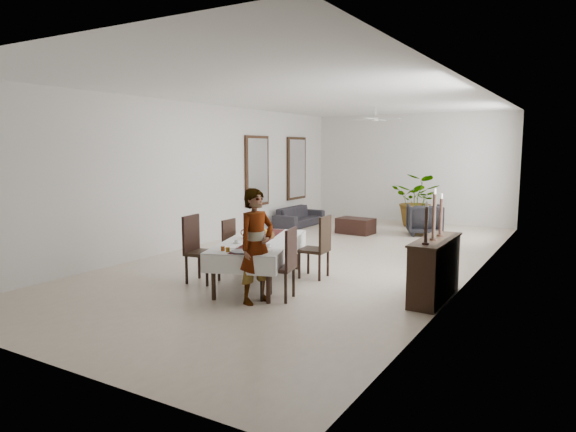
{
  "coord_description": "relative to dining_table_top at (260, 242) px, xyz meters",
  "views": [
    {
      "loc": [
        4.66,
        -9.06,
        2.19
      ],
      "look_at": [
        0.25,
        -1.61,
        1.05
      ],
      "focal_mm": 32.0,
      "sensor_mm": 36.0,
      "label": 1
    }
  ],
  "objects": [
    {
      "name": "floor",
      "position": [
        -0.08,
        2.23,
        -0.68
      ],
      "size": [
        6.0,
        12.0,
        0.0
      ],
      "primitive_type": "cube",
      "color": "beige",
      "rests_on": "ground"
    },
    {
      "name": "ceiling",
      "position": [
        -0.08,
        2.23,
        2.52
      ],
      "size": [
        6.0,
        12.0,
        0.02
      ],
      "primitive_type": "cube",
      "color": "white",
      "rests_on": "wall_back"
    },
    {
      "name": "wall_back",
      "position": [
        -0.08,
        8.23,
        0.92
      ],
      "size": [
        6.0,
        0.02,
        3.2
      ],
      "primitive_type": "cube",
      "color": "silver",
      "rests_on": "floor"
    },
    {
      "name": "wall_front",
      "position": [
        -0.08,
        -3.77,
        0.92
      ],
      "size": [
        6.0,
        0.02,
        3.2
      ],
      "primitive_type": "cube",
      "color": "silver",
      "rests_on": "floor"
    },
    {
      "name": "wall_left",
      "position": [
        -3.08,
        2.23,
        0.92
      ],
      "size": [
        0.02,
        12.0,
        3.2
      ],
      "primitive_type": "cube",
      "color": "silver",
      "rests_on": "floor"
    },
    {
      "name": "wall_right",
      "position": [
        2.92,
        2.23,
        0.92
      ],
      "size": [
        0.02,
        12.0,
        3.2
      ],
      "primitive_type": "cube",
      "color": "silver",
      "rests_on": "floor"
    },
    {
      "name": "dining_table_top",
      "position": [
        0.0,
        0.0,
        0.0
      ],
      "size": [
        1.6,
        2.42,
        0.05
      ],
      "primitive_type": "cube",
      "rotation": [
        0.0,
        0.0,
        0.33
      ],
      "color": "black",
      "rests_on": "table_leg_fl"
    },
    {
      "name": "table_leg_fl",
      "position": [
        -0.05,
        -1.14,
        -0.35
      ],
      "size": [
        0.08,
        0.08,
        0.65
      ],
      "primitive_type": "cylinder",
      "rotation": [
        0.0,
        0.0,
        0.33
      ],
      "color": "black",
      "rests_on": "floor"
    },
    {
      "name": "table_leg_fr",
      "position": [
        0.73,
        -0.88,
        -0.35
      ],
      "size": [
        0.08,
        0.08,
        0.65
      ],
      "primitive_type": "cylinder",
      "rotation": [
        0.0,
        0.0,
        0.33
      ],
      "color": "black",
      "rests_on": "floor"
    },
    {
      "name": "table_leg_bl",
      "position": [
        -0.73,
        0.88,
        -0.35
      ],
      "size": [
        0.08,
        0.08,
        0.65
      ],
      "primitive_type": "cylinder",
      "rotation": [
        0.0,
        0.0,
        0.33
      ],
      "color": "black",
      "rests_on": "floor"
    },
    {
      "name": "table_leg_br",
      "position": [
        0.05,
        1.14,
        -0.35
      ],
      "size": [
        0.08,
        0.08,
        0.65
      ],
      "primitive_type": "cylinder",
      "rotation": [
        0.0,
        0.0,
        0.33
      ],
      "color": "black",
      "rests_on": "floor"
    },
    {
      "name": "tablecloth_top",
      "position": [
        0.0,
        0.0,
        0.03
      ],
      "size": [
        1.81,
        2.63,
        0.01
      ],
      "primitive_type": "cube",
      "rotation": [
        0.0,
        0.0,
        0.33
      ],
      "color": "silver",
      "rests_on": "dining_table_top"
    },
    {
      "name": "tablecloth_drape_left",
      "position": [
        -0.52,
        -0.17,
        -0.11
      ],
      "size": [
        0.78,
        2.28,
        0.28
      ],
      "primitive_type": "cube",
      "rotation": [
        0.0,
        0.0,
        0.33
      ],
      "color": "white",
      "rests_on": "dining_table_top"
    },
    {
      "name": "tablecloth_drape_right",
      "position": [
        0.52,
        0.17,
        -0.11
      ],
      "size": [
        0.78,
        2.28,
        0.28
      ],
      "primitive_type": "cube",
      "rotation": [
        0.0,
        0.0,
        0.33
      ],
      "color": "white",
      "rests_on": "dining_table_top"
    },
    {
      "name": "tablecloth_drape_near",
      "position": [
        0.38,
        -1.14,
        -0.11
      ],
      "size": [
        1.05,
        0.36,
        0.28
      ],
      "primitive_type": "cube",
      "rotation": [
        0.0,
        0.0,
        0.33
      ],
      "color": "white",
      "rests_on": "dining_table_top"
    },
    {
      "name": "tablecloth_drape_far",
      "position": [
        -0.38,
        1.14,
        -0.11
      ],
      "size": [
        1.05,
        0.36,
        0.28
      ],
      "primitive_type": "cube",
      "rotation": [
        0.0,
        0.0,
        0.33
      ],
      "color": "white",
      "rests_on": "dining_table_top"
    },
    {
      "name": "table_runner",
      "position": [
        0.0,
        0.0,
        0.04
      ],
      "size": [
        1.06,
        2.31,
        0.0
      ],
      "primitive_type": "cube",
      "rotation": [
        0.0,
        0.0,
        0.33
      ],
      "color": "#511817",
      "rests_on": "tablecloth_top"
    },
    {
      "name": "red_pitcher",
      "position": [
        -0.27,
        0.06,
        0.13
      ],
      "size": [
        0.18,
        0.18,
        0.19
      ],
      "primitive_type": "cylinder",
      "rotation": [
        0.0,
        0.0,
        0.33
      ],
      "color": "#990B0B",
      "rests_on": "tablecloth_top"
    },
    {
      "name": "pitcher_handle",
      "position": [
        -0.34,
        0.03,
        0.13
      ],
      "size": [
        0.11,
        0.05,
        0.11
      ],
      "primitive_type": "torus",
      "rotation": [
        1.57,
        0.0,
        0.33
      ],
      "color": "maroon",
      "rests_on": "red_pitcher"
    },
    {
      "name": "wine_glass_near",
      "position": [
        0.3,
        -0.54,
        0.11
      ],
      "size": [
        0.07,
        0.07,
        0.16
      ],
      "primitive_type": "cylinder",
      "color": "white",
      "rests_on": "tablecloth_top"
    },
    {
      "name": "wine_glass_mid",
      "position": [
        0.08,
        -0.52,
        0.11
      ],
      "size": [
        0.07,
        0.07,
        0.16
      ],
      "primitive_type": "cylinder",
      "color": "white",
      "rests_on": "tablecloth_top"
    },
    {
      "name": "wine_glass_far",
      "position": [
        0.03,
        0.06,
        0.11
      ],
      "size": [
        0.07,
        0.07,
        0.16
      ],
      "primitive_type": "cylinder",
      "color": "white",
      "rests_on": "tablecloth_top"
    },
    {
      "name": "teacup_right",
      "position": [
        0.44,
        -0.44,
        0.06
      ],
      "size": [
        0.08,
        0.08,
        0.06
      ],
      "primitive_type": "cylinder",
      "color": "white",
      "rests_on": "saucer_right"
    },
    {
      "name": "saucer_right",
      "position": [
        0.44,
        -0.44,
        0.04
      ],
      "size": [
        0.14,
        0.14,
        0.01
      ],
      "primitive_type": "cylinder",
      "color": "silver",
      "rests_on": "tablecloth_top"
    },
    {
      "name": "teacup_left",
      "position": [
        -0.16,
        -0.4,
        0.06
      ],
      "size": [
        0.08,
        0.08,
        0.06
      ],
      "primitive_type": "cylinder",
      "color": "white",
      "rests_on": "saucer_left"
    },
    {
      "name": "saucer_left",
      "position": [
        -0.16,
        -0.4,
        0.04
      ],
      "size": [
        0.14,
        0.14,
        0.01
      ],
      "primitive_type": "cylinder",
      "color": "silver",
      "rests_on": "tablecloth_top"
    },
    {
      "name": "plate_near_right",
      "position": [
        0.56,
        -0.7,
        0.04
      ],
      "size": [
        0.22,
        0.22,
        0.01
      ],
      "primitive_type": "cylinder",
      "color": "white",
      "rests_on": "tablecloth_top"
    },
    {
      "name": "bread_near_right",
      "position": [
        0.56,
        -0.7,
        0.07
      ],
      "size": [
        0.08,
        0.08,
        0.08
      ],
      "primitive_type": "sphere",
      "color": "#DCB26B",
      "rests_on": "plate_near_right"
    },
    {
      "name": "plate_near_left",
      "position": [
        -0.04,
        -0.75,
        0.04
      ],
      "size": [
        0.22,
        0.22,
        0.01
      ],
      "primitive_type": "cylinder",
      "color": "white",
      "rests_on": "tablecloth_top"
    },
    {
      "name": "plate_far_left",
      "position": [
        -0.45,
        0.39,
        0.04
      ],
      "size": [
        0.22,
        0.22,
        0.01
      ],
      "primitive_type": "cylinder",
      "color": "silver",
      "rests_on": "tablecloth_top"
    },
    {
      "name": "serving_tray",
      "position": [
        0.31,
        -0.93,
        0.04
      ],
      "size": [
        0.34,
        0.34,
        0.02
      ],
      "primitive_type": "cylinder",
      "color": "#404045",
      "rests_on": "tablecloth_top"
    },
    {
      "name": "jam_jar_a",
      "position": [
        0.13,
        -1.02,
        0.07
      ],
      "size": [
        0.06,
        0.06,
        0.07
      ],
      "primitive_type": "cylinder",
      "color": "#885813",
      "rests_on": "tablecloth_top"
    },
    {
      "name": "jam_jar_b",
      "position": [
        0.02,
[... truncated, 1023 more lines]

